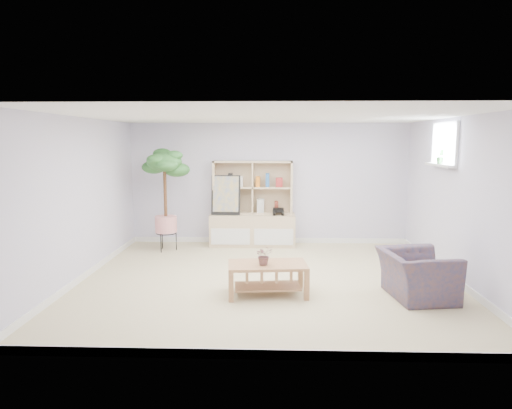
{
  "coord_description": "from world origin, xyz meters",
  "views": [
    {
      "loc": [
        0.06,
        -6.57,
        2.06
      ],
      "look_at": [
        -0.19,
        0.67,
        1.04
      ],
      "focal_mm": 32.0,
      "sensor_mm": 36.0,
      "label": 1
    }
  ],
  "objects_px": {
    "storage_unit": "(253,204)",
    "armchair": "(417,272)",
    "coffee_table": "(267,279)",
    "floor_tree": "(165,200)"
  },
  "relations": [
    {
      "from": "coffee_table",
      "to": "floor_tree",
      "type": "bearing_deg",
      "value": 123.03
    },
    {
      "from": "storage_unit",
      "to": "floor_tree",
      "type": "xyz_separation_m",
      "value": [
        -1.6,
        -0.48,
        0.13
      ]
    },
    {
      "from": "coffee_table",
      "to": "floor_tree",
      "type": "height_order",
      "value": "floor_tree"
    },
    {
      "from": "floor_tree",
      "to": "armchair",
      "type": "relative_size",
      "value": 2.02
    },
    {
      "from": "storage_unit",
      "to": "floor_tree",
      "type": "bearing_deg",
      "value": -163.4
    },
    {
      "from": "storage_unit",
      "to": "armchair",
      "type": "xyz_separation_m",
      "value": [
        2.28,
        -2.95,
        -0.48
      ]
    },
    {
      "from": "storage_unit",
      "to": "floor_tree",
      "type": "height_order",
      "value": "floor_tree"
    },
    {
      "from": "floor_tree",
      "to": "coffee_table",
      "type": "bearing_deg",
      "value": -51.46
    },
    {
      "from": "storage_unit",
      "to": "coffee_table",
      "type": "bearing_deg",
      "value": -83.7
    },
    {
      "from": "floor_tree",
      "to": "armchair",
      "type": "height_order",
      "value": "floor_tree"
    }
  ]
}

